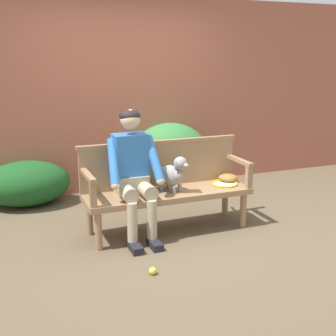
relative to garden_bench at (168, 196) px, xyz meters
The scene contains 13 objects.
ground_plane 0.39m from the garden_bench, ahead, with size 40.00×40.00×0.00m, color brown.
brick_garden_fence 2.04m from the garden_bench, 90.00° to the left, with size 8.00×0.30×2.58m, color #9E5642.
hedge_bush_far_left 1.95m from the garden_bench, 132.66° to the left, with size 1.06×0.74×0.56m, color #194C1E.
hedge_bush_mid_right 1.54m from the garden_bench, 67.29° to the left, with size 1.12×0.90×0.93m, color #337538.
garden_bench is the anchor object (origin of this frame).
bench_backrest 0.39m from the garden_bench, 90.00° to the left, with size 1.80×0.06×0.50m.
bench_armrest_left_end 0.88m from the garden_bench, behind, with size 0.06×0.52×0.28m.
bench_armrest_right_end 0.88m from the garden_bench, ahead, with size 0.06×0.52×0.28m.
person_seated 0.51m from the garden_bench, behind, with size 0.56×0.66×1.31m.
dog_on_bench 0.26m from the garden_bench, 35.90° to the right, with size 0.30×0.37×0.39m.
tennis_racket 0.69m from the garden_bench, ahead, with size 0.35×0.58×0.03m.
baseball_glove 0.77m from the garden_bench, ahead, with size 0.22×0.17×0.09m, color #9E6B2D.
tennis_ball 1.06m from the garden_bench, 119.39° to the right, with size 0.07×0.07×0.07m, color #CCDB33.
Camera 1 is at (-1.66, -4.15, 1.83)m, focal length 47.70 mm.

